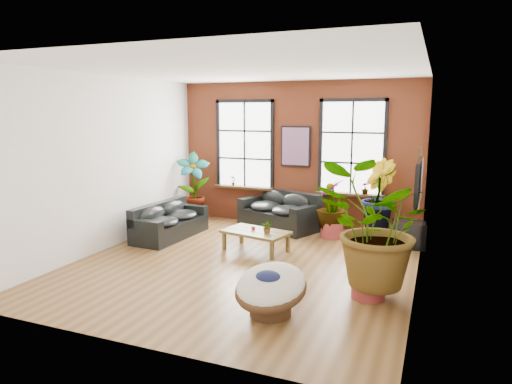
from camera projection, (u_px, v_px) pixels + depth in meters
room at (247, 169)px, 8.27m from camera, size 6.04×6.54×3.54m
sofa_back at (280, 212)px, 10.99m from camera, size 2.13×1.61×0.88m
sofa_left at (168, 222)px, 10.20m from camera, size 0.93×1.98×0.76m
coffee_table at (256, 233)px, 9.16m from camera, size 1.43×1.01×0.50m
papasan_chair at (271, 288)px, 6.25m from camera, size 1.16×1.17×0.75m
poster at (296, 146)px, 11.01m from camera, size 0.74×0.06×0.98m
tv_wall_unit at (418, 186)px, 7.64m from camera, size 0.13×1.86×1.20m
media_box at (408, 234)px, 9.44m from camera, size 0.71×0.62×0.54m
pot_back_left at (193, 214)px, 11.72m from camera, size 0.62×0.62×0.36m
pot_back_right at (375, 230)px, 10.15m from camera, size 0.57×0.57×0.34m
pot_right_wall at (368, 286)px, 6.87m from camera, size 0.65×0.65×0.37m
pot_mid at (332, 230)px, 10.16m from camera, size 0.65×0.65×0.36m
floor_plant_back_left at (193, 184)px, 11.60m from camera, size 1.03×0.93×1.62m
floor_plant_back_right at (377, 196)px, 10.01m from camera, size 0.96×1.07×1.61m
floor_plant_right_wall at (373, 227)px, 6.71m from camera, size 2.09×1.96×1.87m
floor_plant_mid at (331, 205)px, 10.10m from camera, size 0.81×0.81×1.18m
table_plant at (268, 227)px, 8.95m from camera, size 0.27×0.25×0.26m
sill_plant_left at (233, 180)px, 11.73m from camera, size 0.17×0.17×0.27m
sill_plant_right at (365, 188)px, 10.50m from camera, size 0.19×0.19×0.27m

